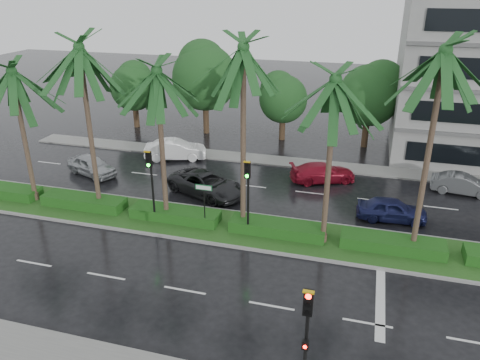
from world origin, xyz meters
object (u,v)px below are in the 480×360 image
(car_silver, at_px, (92,165))
(car_red, at_px, (323,172))
(street_sign, at_px, (204,195))
(signal_near, at_px, (306,339))
(car_white, at_px, (175,150))
(car_blue, at_px, (392,209))
(car_grey, at_px, (463,184))
(signal_median_left, at_px, (151,176))
(car_darkgrey, at_px, (206,184))

(car_silver, bearing_deg, car_red, -56.78)
(street_sign, bearing_deg, signal_near, -54.66)
(car_silver, xyz_separation_m, car_red, (16.00, 3.31, -0.05))
(car_white, distance_m, car_red, 11.57)
(car_blue, bearing_deg, street_sign, 108.40)
(signal_near, bearing_deg, car_grey, 68.50)
(signal_median_left, xyz_separation_m, car_blue, (13.00, 4.26, -2.33))
(car_darkgrey, relative_size, car_grey, 1.35)
(signal_near, height_order, car_white, signal_near)
(car_silver, height_order, car_blue, car_silver)
(car_grey, bearing_deg, car_blue, 144.65)
(car_white, bearing_deg, car_red, -114.85)
(car_white, bearing_deg, car_grey, -110.85)
(car_darkgrey, xyz_separation_m, car_red, (7.00, 4.25, -0.09))
(car_red, bearing_deg, signal_median_left, 112.68)
(car_silver, height_order, car_grey, car_silver)
(signal_median_left, bearing_deg, signal_near, -44.09)
(street_sign, distance_m, car_grey, 17.22)
(car_silver, distance_m, car_darkgrey, 9.05)
(car_red, bearing_deg, car_white, 60.24)
(car_white, distance_m, car_darkgrey, 7.11)
(street_sign, height_order, car_darkgrey, street_sign)
(signal_near, height_order, signal_median_left, signal_median_left)
(signal_near, distance_m, street_sign, 12.11)
(street_sign, distance_m, car_blue, 10.90)
(car_darkgrey, xyz_separation_m, car_grey, (16.00, 4.72, -0.09))
(car_silver, distance_m, car_grey, 25.28)
(car_silver, bearing_deg, car_grey, -59.88)
(signal_near, xyz_separation_m, car_white, (-13.00, 19.82, -1.73))
(car_blue, bearing_deg, car_silver, 82.56)
(signal_near, distance_m, car_white, 23.77)
(street_sign, relative_size, car_grey, 0.66)
(car_blue, bearing_deg, signal_median_left, 104.36)
(signal_near, distance_m, signal_median_left, 13.93)
(street_sign, height_order, car_red, street_sign)
(signal_near, bearing_deg, signal_median_left, 135.91)
(signal_near, relative_size, car_blue, 1.10)
(street_sign, distance_m, car_red, 10.40)
(car_white, relative_size, car_blue, 1.18)
(signal_near, bearing_deg, car_blue, 77.86)
(car_red, bearing_deg, car_silver, 78.12)
(car_silver, xyz_separation_m, car_white, (4.50, 4.56, 0.07))
(signal_near, distance_m, car_grey, 20.55)
(signal_median_left, xyz_separation_m, car_grey, (17.50, 9.35, -2.35))
(car_silver, relative_size, car_red, 0.91)
(car_darkgrey, height_order, car_red, car_darkgrey)
(street_sign, bearing_deg, car_darkgrey, 108.63)
(car_blue, bearing_deg, signal_near, 164.08)
(signal_median_left, distance_m, street_sign, 3.13)
(signal_near, xyz_separation_m, car_silver, (-17.50, 15.26, -1.81))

